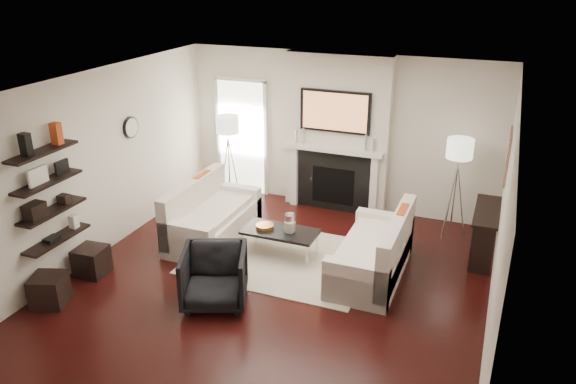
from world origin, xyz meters
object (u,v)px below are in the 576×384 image
at_px(loveseat_right_base, 371,261).
at_px(lamp_right_shade, 460,148).
at_px(lamp_left_shade, 227,124).
at_px(coffee_table, 280,232).
at_px(loveseat_left_base, 214,226).
at_px(armchair, 214,274).
at_px(ottoman_near, 92,261).

distance_m(loveseat_right_base, lamp_right_shade, 2.28).
distance_m(lamp_left_shade, lamp_right_shade, 3.90).
bearing_deg(coffee_table, lamp_right_shade, 36.15).
distance_m(coffee_table, lamp_right_shade, 3.00).
xyz_separation_m(loveseat_left_base, loveseat_right_base, (2.57, -0.19, 0.00)).
relative_size(loveseat_left_base, lamp_right_shade, 4.50).
xyz_separation_m(armchair, lamp_right_shade, (2.57, 3.10, 1.04)).
bearing_deg(lamp_right_shade, ottoman_near, -145.55).
xyz_separation_m(loveseat_left_base, ottoman_near, (-1.06, -1.59, -0.01)).
relative_size(coffee_table, lamp_right_shade, 2.75).
bearing_deg(coffee_table, armchair, -102.05).
xyz_separation_m(loveseat_right_base, lamp_right_shade, (0.89, 1.70, 1.24)).
relative_size(loveseat_left_base, coffee_table, 1.64).
distance_m(loveseat_left_base, lamp_right_shade, 3.97).
distance_m(coffee_table, armchair, 1.48).
height_order(loveseat_right_base, coffee_table, same).
distance_m(loveseat_left_base, coffee_table, 1.22).
xyz_separation_m(lamp_left_shade, lamp_right_shade, (3.90, 0.08, 0.00)).
relative_size(coffee_table, armchair, 1.35).
height_order(loveseat_left_base, loveseat_right_base, same).
bearing_deg(ottoman_near, loveseat_right_base, 21.11).
bearing_deg(coffee_table, lamp_left_shade, 136.08).
bearing_deg(ottoman_near, lamp_left_shade, 78.40).
height_order(coffee_table, lamp_right_shade, lamp_right_shade).
height_order(loveseat_left_base, lamp_left_shade, lamp_left_shade).
xyz_separation_m(coffee_table, lamp_right_shade, (2.27, 1.65, 1.05)).
height_order(loveseat_left_base, coffee_table, same).
height_order(loveseat_right_base, lamp_right_shade, lamp_right_shade).
height_order(armchair, ottoman_near, armchair).
bearing_deg(ottoman_near, coffee_table, 32.66).
bearing_deg(armchair, coffee_table, 56.10).
bearing_deg(lamp_left_shade, ottoman_near, -101.60).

